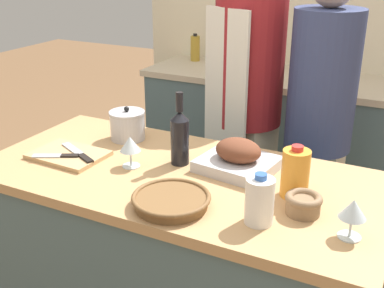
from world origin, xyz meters
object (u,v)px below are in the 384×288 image
knife_chef (78,153)px  condiment_bottle_short (331,67)px  wine_bottle_green (180,136)px  person_cook_aproned (247,99)px  stock_pot (127,125)px  wicker_basket (171,200)px  condiment_bottle_extra (269,58)px  wine_glass_right (130,145)px  knife_paring (57,156)px  cutting_board (69,155)px  juice_jug (295,173)px  wine_glass_left (353,210)px  milk_jug (260,201)px  person_cook_guest (319,123)px  mixing_bowl (303,203)px  condiment_bottle_tall (195,48)px  roasting_pan (238,158)px

knife_chef → condiment_bottle_short: size_ratio=1.52×
condiment_bottle_short → wine_bottle_green: bearing=-99.7°
knife_chef → person_cook_aproned: (0.41, 0.88, 0.05)m
stock_pot → person_cook_aproned: (0.34, 0.61, 0.01)m
wicker_basket → condiment_bottle_extra: size_ratio=1.52×
wine_glass_right → condiment_bottle_short: (0.42, 1.66, 0.01)m
knife_paring → condiment_bottle_extra: 1.82m
cutting_board → juice_jug: (0.93, 0.09, 0.08)m
juice_jug → wine_glass_right: 0.65m
wine_glass_left → person_cook_aproned: person_cook_aproned is taller
wine_bottle_green → wine_glass_right: 0.20m
milk_jug → person_cook_guest: 0.97m
stock_pot → wine_glass_left: bearing=-19.5°
person_cook_aproned → wine_glass_right: bearing=-79.6°
condiment_bottle_short → person_cook_guest: size_ratio=0.09×
cutting_board → condiment_bottle_extra: condiment_bottle_extra is taller
mixing_bowl → juice_jug: size_ratio=0.64×
wicker_basket → wine_bottle_green: (-0.14, 0.32, 0.09)m
knife_paring → person_cook_aproned: (0.46, 0.94, 0.05)m
knife_paring → wine_bottle_green: bearing=24.0°
milk_jug → knife_paring: (-0.89, 0.08, -0.06)m
wicker_basket → juice_jug: size_ratio=1.42×
condiment_bottle_extra → person_cook_aproned: bearing=-79.2°
stock_pot → condiment_bottle_short: bearing=67.0°
person_cook_guest → person_cook_aproned: bearing=178.7°
stock_pot → condiment_bottle_short: (0.60, 1.42, 0.03)m
cutting_board → condiment_bottle_tall: size_ratio=1.55×
cutting_board → stock_pot: (0.11, 0.28, 0.06)m
mixing_bowl → wicker_basket: bearing=-159.4°
wine_glass_right → wine_glass_left: bearing=-8.3°
wine_glass_left → condiment_bottle_short: size_ratio=0.82×
condiment_bottle_short → cutting_board: bearing=-112.6°
roasting_pan → stock_pot: bearing=172.0°
condiment_bottle_extra → roasting_pan: bearing=-75.9°
stock_pot → wine_glass_left: size_ratio=1.26×
condiment_bottle_short → condiment_bottle_extra: condiment_bottle_extra is taller
stock_pot → person_cook_guest: person_cook_guest is taller
cutting_board → person_cook_guest: person_cook_guest is taller
juice_jug → condiment_bottle_short: (-0.22, 1.61, 0.01)m
wine_glass_left → condiment_bottle_extra: 2.02m
juice_jug → wine_bottle_green: bearing=173.0°
condiment_bottle_extra → person_cook_aproned: person_cook_aproned is taller
wicker_basket → milk_jug: milk_jug is taller
juice_jug → milk_jug: size_ratio=1.11×
juice_jug → milk_jug: juice_jug is taller
person_cook_guest → wine_bottle_green: bearing=-113.8°
condiment_bottle_tall → person_cook_guest: (1.13, -0.91, -0.11)m
wine_glass_right → person_cook_guest: 0.98m
roasting_pan → condiment_bottle_tall: bearing=121.8°
mixing_bowl → person_cook_guest: bearing=99.8°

